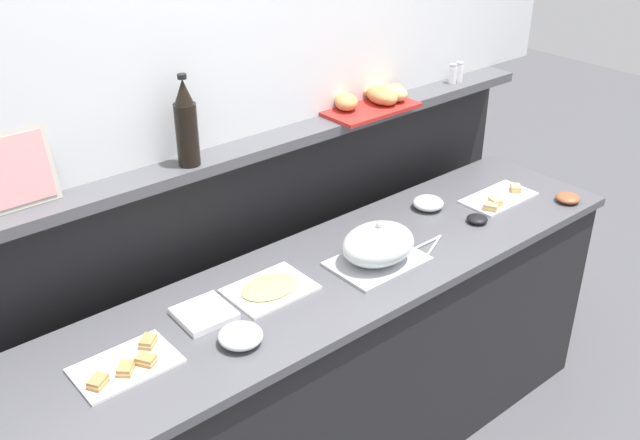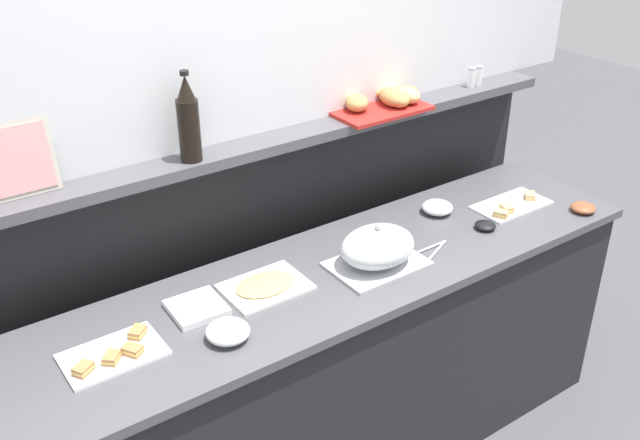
{
  "view_description": "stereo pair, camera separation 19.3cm",
  "coord_description": "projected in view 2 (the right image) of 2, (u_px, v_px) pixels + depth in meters",
  "views": [
    {
      "loc": [
        -1.48,
        -1.64,
        2.31
      ],
      "look_at": [
        -0.02,
        0.1,
        1.09
      ],
      "focal_mm": 40.88,
      "sensor_mm": 36.0,
      "label": 1
    },
    {
      "loc": [
        -1.33,
        -1.76,
        2.31
      ],
      "look_at": [
        -0.02,
        0.1,
        1.09
      ],
      "focal_mm": 40.88,
      "sensor_mm": 36.0,
      "label": 2
    }
  ],
  "objects": [
    {
      "name": "condiment_bowl_dark",
      "position": [
        583.0,
        208.0,
        2.99
      ],
      "size": [
        0.1,
        0.1,
        0.04
      ],
      "primitive_type": "ellipsoid",
      "color": "brown",
      "rests_on": "buffet_counter"
    },
    {
      "name": "cold_cuts_platter",
      "position": [
        265.0,
        286.0,
        2.49
      ],
      "size": [
        0.29,
        0.21,
        0.02
      ],
      "color": "white",
      "rests_on": "buffet_counter"
    },
    {
      "name": "salt_shaker",
      "position": [
        471.0,
        77.0,
        3.2
      ],
      "size": [
        0.03,
        0.03,
        0.09
      ],
      "color": "white",
      "rests_on": "back_ledge_unit"
    },
    {
      "name": "serving_tongs",
      "position": [
        432.0,
        250.0,
        2.71
      ],
      "size": [
        0.19,
        0.09,
        0.01
      ],
      "color": "#B7BABF",
      "rests_on": "buffet_counter"
    },
    {
      "name": "ground_plane",
      "position": [
        262.0,
        379.0,
        3.47
      ],
      "size": [
        12.0,
        12.0,
        0.0
      ],
      "primitive_type": "plane",
      "color": "#4C4C51"
    },
    {
      "name": "serving_cloche",
      "position": [
        377.0,
        248.0,
        2.59
      ],
      "size": [
        0.34,
        0.24,
        0.17
      ],
      "color": "#B7BABF",
      "rests_on": "buffet_counter"
    },
    {
      "name": "condiment_bowl_teal",
      "position": [
        485.0,
        225.0,
        2.86
      ],
      "size": [
        0.08,
        0.08,
        0.03
      ],
      "primitive_type": "ellipsoid",
      "color": "black",
      "rests_on": "buffet_counter"
    },
    {
      "name": "glass_bowl_medium",
      "position": [
        437.0,
        208.0,
        2.97
      ],
      "size": [
        0.13,
        0.13,
        0.05
      ],
      "color": "silver",
      "rests_on": "buffet_counter"
    },
    {
      "name": "sandwich_platter_rear",
      "position": [
        114.0,
        354.0,
        2.16
      ],
      "size": [
        0.3,
        0.19,
        0.04
      ],
      "color": "white",
      "rests_on": "buffet_counter"
    },
    {
      "name": "napkin_stack",
      "position": [
        197.0,
        308.0,
        2.37
      ],
      "size": [
        0.18,
        0.18,
        0.02
      ],
      "primitive_type": "cube",
      "rotation": [
        0.0,
        0.0,
        -0.04
      ],
      "color": "white",
      "rests_on": "buffet_counter"
    },
    {
      "name": "buffet_counter",
      "position": [
        338.0,
        370.0,
        2.82
      ],
      "size": [
        2.48,
        0.61,
        0.93
      ],
      "color": "black",
      "rests_on": "ground_plane"
    },
    {
      "name": "glass_bowl_large",
      "position": [
        228.0,
        332.0,
        2.23
      ],
      "size": [
        0.14,
        0.14,
        0.06
      ],
      "color": "silver",
      "rests_on": "buffet_counter"
    },
    {
      "name": "pepper_shaker",
      "position": [
        478.0,
        76.0,
        3.23
      ],
      "size": [
        0.03,
        0.03,
        0.09
      ],
      "color": "white",
      "rests_on": "back_ledge_unit"
    },
    {
      "name": "wine_bottle_dark",
      "position": [
        188.0,
        121.0,
        2.44
      ],
      "size": [
        0.08,
        0.08,
        0.32
      ],
      "color": "black",
      "rests_on": "back_ledge_unit"
    },
    {
      "name": "framed_picture",
      "position": [
        15.0,
        160.0,
        2.22
      ],
      "size": [
        0.24,
        0.06,
        0.23
      ],
      "color": "#B2AD9E",
      "rests_on": "back_ledge_unit"
    },
    {
      "name": "sandwich_platter_side",
      "position": [
        512.0,
        205.0,
        3.02
      ],
      "size": [
        0.33,
        0.18,
        0.04
      ],
      "color": "silver",
      "rests_on": "buffet_counter"
    },
    {
      "name": "bread_basket",
      "position": [
        389.0,
        98.0,
        2.98
      ],
      "size": [
        0.43,
        0.29,
        0.08
      ],
      "color": "#B2231E",
      "rests_on": "back_ledge_unit"
    },
    {
      "name": "back_ledge_unit",
      "position": [
        271.0,
        268.0,
        3.06
      ],
      "size": [
        2.71,
        0.22,
        1.31
      ],
      "color": "black",
      "rests_on": "ground_plane"
    }
  ]
}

